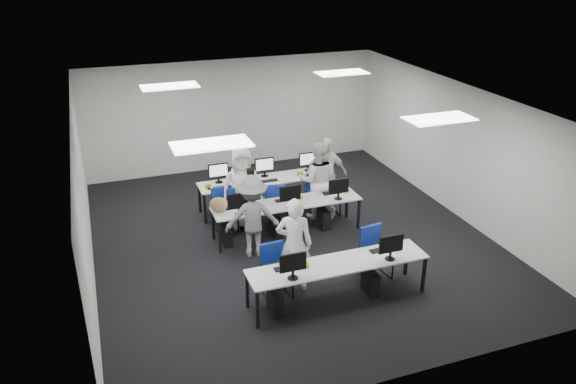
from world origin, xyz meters
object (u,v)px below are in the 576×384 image
object	(u,v)px
student_0	(294,244)
chair_2	(225,217)
chair_1	(375,262)
student_2	(242,188)
desk_mid	(287,205)
chair_7	(316,197)
chair_4	(328,201)
student_1	(318,180)
chair_5	(233,211)
student_3	(325,175)
desk_front	(338,266)
chair_0	(276,280)
photographer	(253,217)
chair_3	(277,212)
chair_6	(273,208)

from	to	relation	value
student_0	chair_2	bearing A→B (deg)	-54.13
chair_1	student_2	bearing A→B (deg)	113.78
desk_mid	chair_2	distance (m)	1.42
chair_7	student_0	distance (m)	3.37
chair_4	student_1	size ratio (longest dim) A/B	0.54
chair_5	student_2	world-z (taller)	student_2
student_1	chair_5	bearing A→B (deg)	11.46
chair_4	student_3	xyz separation A→B (m)	(-0.02, 0.13, 0.59)
chair_2	student_0	world-z (taller)	student_0
student_3	desk_front	bearing A→B (deg)	-108.48
desk_mid	chair_4	distance (m)	1.44
chair_0	photographer	bearing A→B (deg)	85.01
desk_front	photographer	world-z (taller)	photographer
chair_1	student_2	distance (m)	3.40
student_0	student_1	size ratio (longest dim) A/B	0.99
chair_5	photographer	bearing A→B (deg)	-101.06
desk_front	chair_0	world-z (taller)	chair_0
chair_7	student_1	distance (m)	0.69
chair_2	student_1	world-z (taller)	student_1
chair_0	chair_5	world-z (taller)	chair_0
chair_7	student_2	world-z (taller)	student_2
chair_3	desk_mid	bearing A→B (deg)	-71.09
desk_front	student_2	distance (m)	3.39
chair_6	student_1	distance (m)	1.19
student_2	chair_5	bearing A→B (deg)	138.95
desk_front	student_0	bearing A→B (deg)	133.59
student_0	chair_6	bearing A→B (deg)	-77.99
chair_5	student_3	size ratio (longest dim) A/B	0.52
chair_4	chair_7	size ratio (longest dim) A/B	0.99
chair_7	chair_6	bearing A→B (deg)	-153.95
desk_mid	student_1	world-z (taller)	student_1
student_1	chair_4	bearing A→B (deg)	-142.63
photographer	student_2	bearing A→B (deg)	-86.35
chair_3	chair_4	distance (m)	1.26
chair_5	student_3	bearing A→B (deg)	-14.99
photographer	chair_3	bearing A→B (deg)	-117.43
chair_0	chair_3	distance (m)	2.84
chair_3	chair_5	world-z (taller)	chair_5
desk_mid	chair_2	world-z (taller)	chair_2
desk_mid	chair_7	distance (m)	1.43
student_1	chair_7	bearing A→B (deg)	-85.67
chair_3	student_0	bearing A→B (deg)	-85.94
chair_1	chair_6	distance (m)	3.08
desk_front	chair_2	xyz separation A→B (m)	(-1.21, 3.24, -0.38)
student_2	chair_6	bearing A→B (deg)	9.88
chair_7	student_0	xyz separation A→B (m)	(-1.61, -2.90, 0.58)
chair_4	chair_0	bearing A→B (deg)	-125.19
chair_0	chair_5	xyz separation A→B (m)	(-0.01, 2.99, -0.00)
photographer	chair_0	bearing A→B (deg)	99.37
chair_3	chair_5	size ratio (longest dim) A/B	0.90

